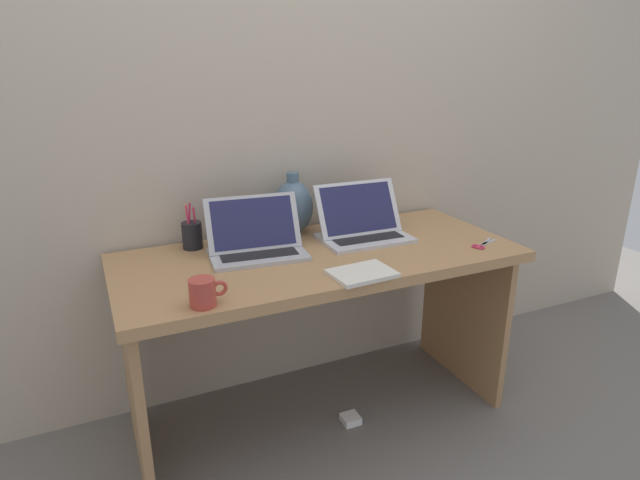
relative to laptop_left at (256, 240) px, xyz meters
name	(u,v)px	position (x,y,z in m)	size (l,w,h in m)	color
ground_plane	(320,414)	(0.22, -0.09, -0.77)	(6.00, 6.00, 0.00)	slate
back_wall	(282,111)	(0.22, 0.28, 0.43)	(4.40, 0.04, 2.40)	#BCAD99
desk	(320,290)	(0.22, -0.09, -0.21)	(1.49, 0.65, 0.72)	#AD7F51
laptop_left	(256,240)	(0.00, 0.00, 0.00)	(0.37, 0.26, 0.21)	#B2B2B7
laptop_right	(362,224)	(0.44, 0.00, 0.00)	(0.35, 0.24, 0.21)	silver
green_vase	(293,207)	(0.22, 0.18, 0.06)	(0.16, 0.16, 0.25)	slate
notebook_stack	(362,273)	(0.26, -0.34, -0.05)	(0.21, 0.15, 0.01)	silver
coffee_mug	(203,292)	(-0.27, -0.35, -0.01)	(0.11, 0.08, 0.08)	#B23D33
pen_cup	(192,235)	(-0.20, 0.16, 0.00)	(0.08, 0.08, 0.17)	black
scissors	(482,245)	(0.82, -0.28, -0.05)	(0.14, 0.09, 0.01)	#B7B7BC
power_brick	(351,419)	(0.31, -0.19, -0.76)	(0.07, 0.07, 0.03)	white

